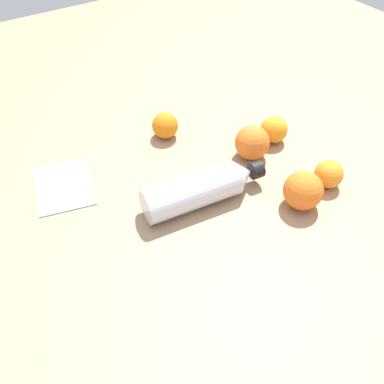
# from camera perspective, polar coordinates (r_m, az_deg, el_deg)

# --- Properties ---
(ground_plane) EXTENTS (2.40, 2.40, 0.00)m
(ground_plane) POSITION_cam_1_polar(r_m,az_deg,el_deg) (0.91, 0.44, -2.20)
(ground_plane) COLOR #9E7F60
(water_bottle) EXTENTS (0.10, 0.28, 0.07)m
(water_bottle) POSITION_cam_1_polar(r_m,az_deg,el_deg) (0.90, 1.36, 0.47)
(water_bottle) COLOR silver
(water_bottle) RESTS_ON ground_plane
(orange_0) EXTENTS (0.07, 0.07, 0.07)m
(orange_0) POSITION_cam_1_polar(r_m,az_deg,el_deg) (1.08, -3.58, 8.77)
(orange_0) COLOR orange
(orange_0) RESTS_ON ground_plane
(orange_1) EXTENTS (0.08, 0.08, 0.08)m
(orange_1) POSITION_cam_1_polar(r_m,az_deg,el_deg) (0.92, 14.47, 0.19)
(orange_1) COLOR orange
(orange_1) RESTS_ON ground_plane
(orange_2) EXTENTS (0.06, 0.06, 0.06)m
(orange_2) POSITION_cam_1_polar(r_m,az_deg,el_deg) (0.99, 17.64, 2.27)
(orange_2) COLOR orange
(orange_2) RESTS_ON ground_plane
(orange_3) EXTENTS (0.07, 0.07, 0.07)m
(orange_3) POSITION_cam_1_polar(r_m,az_deg,el_deg) (1.09, 10.77, 8.10)
(orange_3) COLOR orange
(orange_3) RESTS_ON ground_plane
(orange_4) EXTENTS (0.08, 0.08, 0.08)m
(orange_4) POSITION_cam_1_polar(r_m,az_deg,el_deg) (1.02, 7.95, 6.48)
(orange_4) COLOR orange
(orange_4) RESTS_ON ground_plane
(folded_napkin) EXTENTS (0.18, 0.16, 0.01)m
(folded_napkin) POSITION_cam_1_polar(r_m,az_deg,el_deg) (1.00, -16.58, 0.80)
(folded_napkin) COLOR #99BFD8
(folded_napkin) RESTS_ON ground_plane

